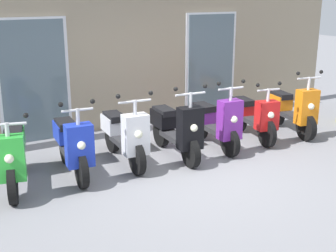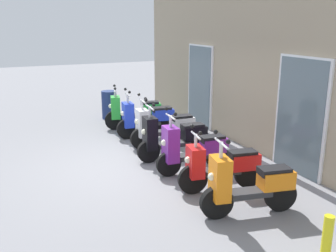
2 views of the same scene
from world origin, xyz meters
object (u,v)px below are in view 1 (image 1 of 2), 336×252
at_px(scooter_purple, 216,121).
at_px(scooter_orange, 292,109).
at_px(scooter_white, 124,135).
at_px(scooter_blue, 72,144).
at_px(scooter_black, 176,129).
at_px(scooter_red, 253,115).
at_px(scooter_green, 13,155).

bearing_deg(scooter_purple, scooter_orange, -0.52).
relative_size(scooter_white, scooter_purple, 1.08).
relative_size(scooter_white, scooter_orange, 1.07).
height_order(scooter_blue, scooter_orange, scooter_orange).
height_order(scooter_blue, scooter_black, scooter_black).
xyz_separation_m(scooter_red, scooter_orange, (0.91, -0.10, 0.02)).
xyz_separation_m(scooter_white, scooter_red, (2.65, -0.06, -0.02)).
xyz_separation_m(scooter_blue, scooter_black, (1.77, -0.10, 0.00)).
bearing_deg(scooter_green, scooter_black, -1.59).
xyz_separation_m(scooter_black, scooter_orange, (2.68, 0.02, -0.01)).
distance_m(scooter_blue, scooter_purple, 2.62).
height_order(scooter_green, scooter_red, scooter_green).
height_order(scooter_black, scooter_purple, scooter_black).
xyz_separation_m(scooter_white, scooter_black, (0.88, -0.18, 0.01)).
distance_m(scooter_blue, scooter_orange, 4.45).
relative_size(scooter_red, scooter_orange, 1.00).
relative_size(scooter_green, scooter_red, 1.04).
xyz_separation_m(scooter_blue, scooter_red, (3.54, 0.03, -0.03)).
xyz_separation_m(scooter_green, scooter_purple, (3.49, -0.04, 0.01)).
bearing_deg(scooter_red, scooter_orange, -6.37).
height_order(scooter_white, scooter_purple, scooter_purple).
bearing_deg(scooter_red, scooter_blue, -179.58).
bearing_deg(scooter_black, scooter_green, 178.41).
bearing_deg(scooter_purple, scooter_green, 179.42).
relative_size(scooter_green, scooter_black, 1.00).
xyz_separation_m(scooter_green, scooter_red, (4.41, 0.05, -0.02)).
bearing_deg(scooter_red, scooter_purple, -174.76).
distance_m(scooter_black, scooter_orange, 2.68).
height_order(scooter_green, scooter_purple, scooter_purple).
height_order(scooter_purple, scooter_red, scooter_purple).
bearing_deg(scooter_green, scooter_white, 3.52).
bearing_deg(scooter_orange, scooter_blue, 179.03).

